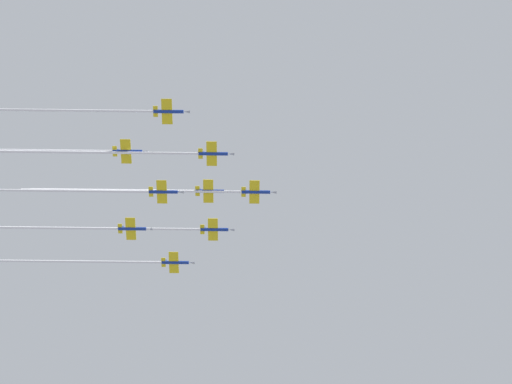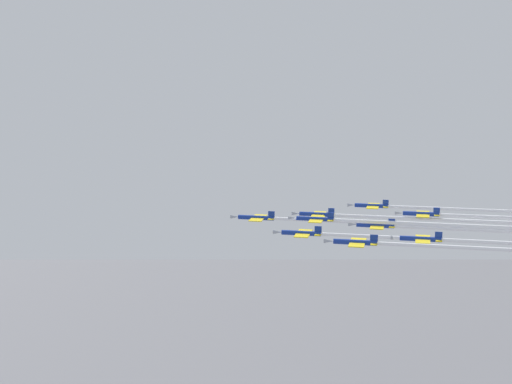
{
  "view_description": "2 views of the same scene",
  "coord_description": "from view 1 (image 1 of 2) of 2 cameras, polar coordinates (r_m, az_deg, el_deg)",
  "views": [
    {
      "loc": [
        -47.04,
        -64.88,
        2.01
      ],
      "look_at": [
        5.9,
        14.46,
        218.69
      ],
      "focal_mm": 51.41,
      "sensor_mm": 36.0,
      "label": 1
    },
    {
      "loc": [
        75.56,
        194.37,
        259.38
      ],
      "look_at": [
        3.49,
        8.17,
        224.09
      ],
      "focal_mm": 54.8,
      "sensor_mm": 36.0,
      "label": 2
    }
  ],
  "objects": [
    {
      "name": "jet_lead",
      "position": [
        238.22,
        -6.63,
        0.07
      ],
      "size": [
        69.65,
        45.82,
        2.4
      ],
      "rotation": [
        0.0,
        0.0,
        4.14
      ],
      "color": "navy"
    },
    {
      "name": "jet_port_inner",
      "position": [
        245.44,
        -9.48,
        -2.83
      ],
      "size": [
        68.12,
        44.82,
        2.4
      ],
      "rotation": [
        0.0,
        0.0,
        4.14
      ],
      "color": "navy"
    },
    {
      "name": "jet_starboard_inner",
      "position": [
        234.36,
        -10.79,
        3.02
      ],
      "size": [
        74.83,
        49.19,
        2.4
      ],
      "rotation": [
        0.0,
        0.0,
        4.14
      ],
      "color": "navy"
    },
    {
      "name": "jet_port_outer",
      "position": [
        239.35,
        -8.24,
        0.11
      ],
      "size": [
        54.76,
        36.12,
        2.4
      ],
      "rotation": [
        0.0,
        0.0,
        4.14
      ],
      "color": "navy"
    },
    {
      "name": "jet_starboard_outer",
      "position": [
        254.64,
        -11.05,
        -5.36
      ],
      "size": [
        58.0,
        38.23,
        2.4
      ],
      "rotation": [
        0.0,
        0.0,
        4.14
      ],
      "color": "navy"
    },
    {
      "name": "jet_center_rear",
      "position": [
        232.55,
        -13.69,
        6.18
      ],
      "size": [
        70.28,
        46.23,
        2.4
      ],
      "rotation": [
        0.0,
        0.0,
        4.14
      ],
      "color": "navy"
    },
    {
      "name": "jet_port_trail",
      "position": [
        242.29,
        -13.16,
        0.07
      ],
      "size": [
        65.59,
        43.17,
        2.4
      ],
      "rotation": [
        0.0,
        0.0,
        4.14
      ],
      "color": "navy"
    },
    {
      "name": "jet_starboard_trail",
      "position": [
        249.93,
        -14.53,
        -2.74
      ],
      "size": [
        59.17,
        38.99,
        2.4
      ],
      "rotation": [
        0.0,
        0.0,
        4.14
      ],
      "color": "navy"
    },
    {
      "name": "jet_tail_end",
      "position": [
        239.27,
        -14.8,
        3.12
      ],
      "size": [
        56.76,
        37.42,
        2.4
      ],
      "rotation": [
        0.0,
        0.0,
        4.14
      ],
      "color": "navy"
    }
  ]
}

